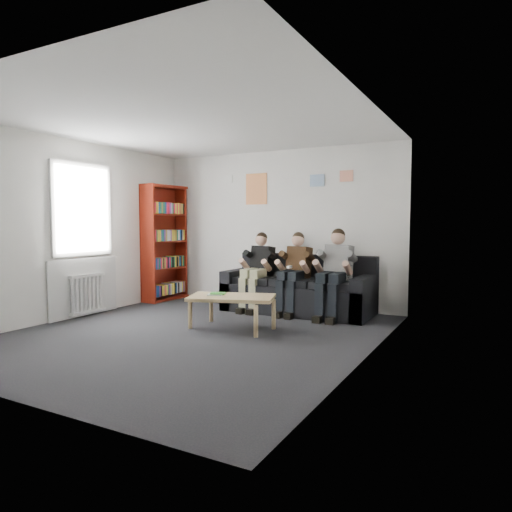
{
  "coord_description": "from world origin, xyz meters",
  "views": [
    {
      "loc": [
        3.48,
        -4.73,
        1.44
      ],
      "look_at": [
        0.23,
        1.3,
        0.95
      ],
      "focal_mm": 32.0,
      "sensor_mm": 36.0,
      "label": 1
    }
  ],
  "objects_px": {
    "person_left": "(257,271)",
    "sofa": "(299,292)",
    "person_middle": "(294,272)",
    "person_right": "(334,273)",
    "coffee_table": "(232,300)",
    "bookshelf": "(165,243)"
  },
  "relations": [
    {
      "from": "person_left",
      "to": "sofa",
      "type": "bearing_deg",
      "value": 26.85
    },
    {
      "from": "person_middle",
      "to": "person_right",
      "type": "xyz_separation_m",
      "value": [
        0.66,
        -0.0,
        0.02
      ]
    },
    {
      "from": "sofa",
      "to": "coffee_table",
      "type": "relative_size",
      "value": 2.09
    },
    {
      "from": "bookshelf",
      "to": "person_right",
      "type": "distance_m",
      "value": 3.36
    },
    {
      "from": "sofa",
      "to": "person_middle",
      "type": "relative_size",
      "value": 1.83
    },
    {
      "from": "bookshelf",
      "to": "person_middle",
      "type": "height_order",
      "value": "bookshelf"
    },
    {
      "from": "sofa",
      "to": "person_left",
      "type": "distance_m",
      "value": 0.77
    },
    {
      "from": "bookshelf",
      "to": "coffee_table",
      "type": "distance_m",
      "value": 2.84
    },
    {
      "from": "person_left",
      "to": "person_right",
      "type": "bearing_deg",
      "value": 9.53
    },
    {
      "from": "coffee_table",
      "to": "person_right",
      "type": "bearing_deg",
      "value": 53.26
    },
    {
      "from": "person_right",
      "to": "bookshelf",
      "type": "bearing_deg",
      "value": -175.68
    },
    {
      "from": "person_right",
      "to": "sofa",
      "type": "bearing_deg",
      "value": 169.0
    },
    {
      "from": "bookshelf",
      "to": "person_middle",
      "type": "relative_size",
      "value": 1.65
    },
    {
      "from": "person_left",
      "to": "person_middle",
      "type": "bearing_deg",
      "value": 9.63
    },
    {
      "from": "bookshelf",
      "to": "person_right",
      "type": "bearing_deg",
      "value": 2.39
    },
    {
      "from": "coffee_table",
      "to": "person_left",
      "type": "bearing_deg",
      "value": 103.89
    },
    {
      "from": "sofa",
      "to": "bookshelf",
      "type": "bearing_deg",
      "value": -178.23
    },
    {
      "from": "person_left",
      "to": "person_right",
      "type": "height_order",
      "value": "person_right"
    },
    {
      "from": "bookshelf",
      "to": "person_right",
      "type": "xyz_separation_m",
      "value": [
        3.34,
        -0.13,
        -0.39
      ]
    },
    {
      "from": "bookshelf",
      "to": "person_middle",
      "type": "bearing_deg",
      "value": 1.93
    },
    {
      "from": "bookshelf",
      "to": "person_right",
      "type": "relative_size",
      "value": 1.58
    },
    {
      "from": "person_right",
      "to": "coffee_table",
      "type": "bearing_deg",
      "value": -120.26
    }
  ]
}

